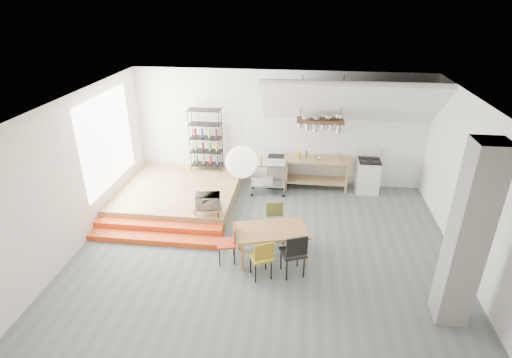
# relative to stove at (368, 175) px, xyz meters

# --- Properties ---
(floor) EXTENTS (8.00, 8.00, 0.00)m
(floor) POSITION_rel_stove_xyz_m (-2.50, -3.16, -0.48)
(floor) COLOR #566164
(floor) RESTS_ON ground
(wall_back) EXTENTS (8.00, 0.04, 3.20)m
(wall_back) POSITION_rel_stove_xyz_m (-2.50, 0.34, 1.12)
(wall_back) COLOR silver
(wall_back) RESTS_ON ground
(wall_left) EXTENTS (0.04, 7.00, 3.20)m
(wall_left) POSITION_rel_stove_xyz_m (-6.50, -3.16, 1.12)
(wall_left) COLOR silver
(wall_left) RESTS_ON ground
(wall_right) EXTENTS (0.04, 7.00, 3.20)m
(wall_right) POSITION_rel_stove_xyz_m (1.50, -3.16, 1.12)
(wall_right) COLOR silver
(wall_right) RESTS_ON ground
(ceiling) EXTENTS (8.00, 7.00, 0.02)m
(ceiling) POSITION_rel_stove_xyz_m (-2.50, -3.16, 2.72)
(ceiling) COLOR white
(ceiling) RESTS_ON wall_back
(slope_ceiling) EXTENTS (4.40, 1.44, 1.32)m
(slope_ceiling) POSITION_rel_stove_xyz_m (-0.70, -0.26, 2.07)
(slope_ceiling) COLOR white
(slope_ceiling) RESTS_ON wall_back
(window_pane) EXTENTS (0.02, 2.50, 2.20)m
(window_pane) POSITION_rel_stove_xyz_m (-6.48, -1.66, 1.32)
(window_pane) COLOR white
(window_pane) RESTS_ON wall_left
(platform) EXTENTS (3.00, 3.00, 0.40)m
(platform) POSITION_rel_stove_xyz_m (-5.00, -1.16, -0.28)
(platform) COLOR olive
(platform) RESTS_ON ground
(step_lower) EXTENTS (3.00, 0.35, 0.13)m
(step_lower) POSITION_rel_stove_xyz_m (-5.00, -3.11, -0.41)
(step_lower) COLOR #DD491A
(step_lower) RESTS_ON ground
(step_upper) EXTENTS (3.00, 0.35, 0.27)m
(step_upper) POSITION_rel_stove_xyz_m (-5.00, -2.76, -0.35)
(step_upper) COLOR #DD491A
(step_upper) RESTS_ON ground
(concrete_column) EXTENTS (0.50, 0.50, 3.20)m
(concrete_column) POSITION_rel_stove_xyz_m (0.80, -4.66, 1.12)
(concrete_column) COLOR gray
(concrete_column) RESTS_ON ground
(kitchen_counter) EXTENTS (1.80, 0.60, 0.91)m
(kitchen_counter) POSITION_rel_stove_xyz_m (-1.40, -0.01, 0.15)
(kitchen_counter) COLOR olive
(kitchen_counter) RESTS_ON ground
(stove) EXTENTS (0.60, 0.60, 1.18)m
(stove) POSITION_rel_stove_xyz_m (0.00, 0.00, 0.00)
(stove) COLOR white
(stove) RESTS_ON ground
(pot_rack) EXTENTS (1.20, 0.50, 1.43)m
(pot_rack) POSITION_rel_stove_xyz_m (-1.37, -0.23, 1.50)
(pot_rack) COLOR #3A2417
(pot_rack) RESTS_ON ceiling
(wire_shelving) EXTENTS (0.88, 0.38, 1.80)m
(wire_shelving) POSITION_rel_stove_xyz_m (-4.50, 0.04, 0.85)
(wire_shelving) COLOR black
(wire_shelving) RESTS_ON platform
(microwave_shelf) EXTENTS (0.60, 0.40, 0.16)m
(microwave_shelf) POSITION_rel_stove_xyz_m (-3.90, -2.41, 0.07)
(microwave_shelf) COLOR olive
(microwave_shelf) RESTS_ON platform
(paper_lantern) EXTENTS (0.60, 0.60, 0.60)m
(paper_lantern) POSITION_rel_stove_xyz_m (-2.92, -3.51, 1.72)
(paper_lantern) COLOR white
(paper_lantern) RESTS_ON ceiling
(dining_table) EXTENTS (1.58, 1.14, 0.68)m
(dining_table) POSITION_rel_stove_xyz_m (-2.34, -3.36, 0.12)
(dining_table) COLOR olive
(dining_table) RESTS_ON ground
(chair_mustard) EXTENTS (0.53, 0.53, 0.87)m
(chair_mustard) POSITION_rel_stove_xyz_m (-2.47, -4.06, 0.04)
(chair_mustard) COLOR #A8811C
(chair_mustard) RESTS_ON ground
(chair_black) EXTENTS (0.57, 0.57, 0.96)m
(chair_black) POSITION_rel_stove_xyz_m (-1.87, -3.91, 0.09)
(chair_black) COLOR black
(chair_black) RESTS_ON ground
(chair_olive) EXTENTS (0.47, 0.47, 0.88)m
(chair_olive) POSITION_rel_stove_xyz_m (-2.33, -2.68, 0.04)
(chair_olive) COLOR #626931
(chair_olive) RESTS_ON ground
(chair_red) EXTENTS (0.45, 0.45, 0.82)m
(chair_red) POSITION_rel_stove_xyz_m (-3.18, -3.58, 0.01)
(chair_red) COLOR #C23B1B
(chair_red) RESTS_ON ground
(rolling_cart) EXTENTS (0.97, 0.58, 0.92)m
(rolling_cart) POSITION_rel_stove_xyz_m (-2.70, -0.46, 0.12)
(rolling_cart) COLOR silver
(rolling_cart) RESTS_ON ground
(mini_fridge) EXTENTS (0.51, 0.51, 0.87)m
(mini_fridge) POSITION_rel_stove_xyz_m (-2.50, 0.04, -0.05)
(mini_fridge) COLOR black
(mini_fridge) RESTS_ON ground
(microwave) EXTENTS (0.62, 0.48, 0.31)m
(microwave) POSITION_rel_stove_xyz_m (-3.90, -2.41, 0.24)
(microwave) COLOR beige
(microwave) RESTS_ON microwave_shelf
(bowl) EXTENTS (0.25, 0.25, 0.05)m
(bowl) POSITION_rel_stove_xyz_m (-1.40, -0.06, 0.45)
(bowl) COLOR silver
(bowl) RESTS_ON kitchen_counter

